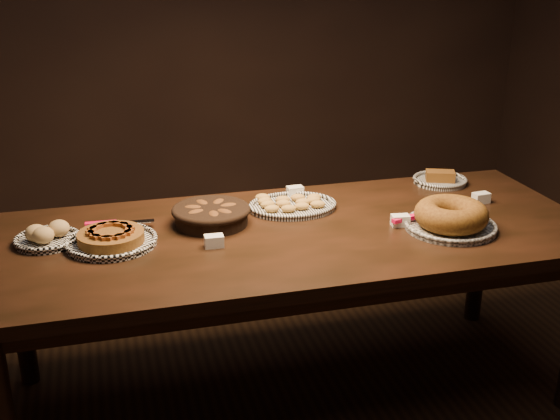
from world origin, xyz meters
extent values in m
plane|color=black|center=(0.00, 0.00, 0.00)|extent=(5.00, 5.00, 0.00)
cube|color=black|center=(0.00, 0.00, 0.72)|extent=(2.40, 1.00, 0.05)
cylinder|color=black|center=(-1.08, -0.38, 0.35)|extent=(0.08, 0.08, 0.70)
cylinder|color=black|center=(-1.08, 0.38, 0.35)|extent=(0.08, 0.08, 0.70)
cylinder|color=black|center=(1.08, 0.38, 0.35)|extent=(0.08, 0.08, 0.70)
torus|color=white|center=(-0.68, 0.04, 0.77)|extent=(0.34, 0.34, 0.02)
cylinder|color=#4B260F|center=(-0.68, 0.04, 0.78)|extent=(0.32, 0.32, 0.04)
cube|color=#5C260F|center=(-0.62, 0.06, 0.81)|extent=(0.06, 0.09, 0.01)
cube|color=#5C260F|center=(-0.65, 0.10, 0.81)|extent=(0.08, 0.06, 0.01)
cube|color=#5C260F|center=(-0.69, 0.10, 0.81)|extent=(0.09, 0.03, 0.01)
cube|color=#5C260F|center=(-0.73, 0.09, 0.81)|extent=(0.08, 0.07, 0.01)
cube|color=#5C260F|center=(-0.75, 0.05, 0.81)|extent=(0.04, 0.09, 0.01)
cube|color=#5C260F|center=(-0.75, 0.01, 0.81)|extent=(0.06, 0.09, 0.01)
cube|color=#5C260F|center=(-0.72, -0.02, 0.81)|extent=(0.08, 0.06, 0.01)
cube|color=#5C260F|center=(-0.68, -0.03, 0.81)|extent=(0.09, 0.03, 0.01)
cube|color=#5C260F|center=(-0.64, -0.01, 0.81)|extent=(0.08, 0.07, 0.01)
cube|color=#5C260F|center=(-0.62, 0.02, 0.81)|extent=(0.04, 0.09, 0.01)
cube|color=#FF0C4B|center=(-0.72, 0.19, 0.78)|extent=(0.12, 0.03, 0.02)
cube|color=silver|center=(-0.59, 0.18, 0.78)|extent=(0.15, 0.04, 0.00)
torus|color=black|center=(0.07, 0.23, 0.77)|extent=(0.30, 0.30, 0.02)
ellipsoid|color=#AB7F31|center=(-0.03, 0.18, 0.78)|extent=(0.07, 0.04, 0.03)
ellipsoid|color=#AB7F31|center=(0.04, 0.17, 0.78)|extent=(0.07, 0.05, 0.03)
ellipsoid|color=#AB7F31|center=(0.10, 0.18, 0.78)|extent=(0.07, 0.05, 0.03)
ellipsoid|color=#AB7F31|center=(0.17, 0.18, 0.78)|extent=(0.07, 0.05, 0.03)
ellipsoid|color=#AB7F31|center=(-0.03, 0.24, 0.78)|extent=(0.07, 0.05, 0.03)
ellipsoid|color=#AB7F31|center=(0.03, 0.23, 0.78)|extent=(0.07, 0.05, 0.03)
ellipsoid|color=#AB7F31|center=(0.11, 0.23, 0.78)|extent=(0.06, 0.04, 0.03)
ellipsoid|color=#AB7F31|center=(0.17, 0.24, 0.78)|extent=(0.07, 0.05, 0.03)
ellipsoid|color=#AB7F31|center=(-0.04, 0.28, 0.78)|extent=(0.07, 0.06, 0.03)
ellipsoid|color=#AB7F31|center=(0.04, 0.28, 0.78)|extent=(0.07, 0.05, 0.03)
ellipsoid|color=#AB7F31|center=(0.11, 0.29, 0.78)|extent=(0.07, 0.05, 0.03)
ellipsoid|color=#AB7F31|center=(0.18, 0.27, 0.78)|extent=(0.07, 0.04, 0.03)
ellipsoid|color=#AB7F31|center=(-0.03, 0.33, 0.78)|extent=(0.07, 0.05, 0.03)
torus|color=black|center=(0.61, -0.15, 0.77)|extent=(0.36, 0.36, 0.02)
torus|color=brown|center=(0.61, -0.15, 0.81)|extent=(0.38, 0.38, 0.10)
cube|color=#FF0C4B|center=(0.45, -0.07, 0.78)|extent=(0.12, 0.06, 0.02)
cube|color=silver|center=(0.58, -0.03, 0.78)|extent=(0.15, 0.07, 0.00)
cylinder|color=black|center=(-0.29, 0.15, 0.79)|extent=(0.34, 0.34, 0.07)
torus|color=black|center=(-0.29, 0.15, 0.81)|extent=(0.31, 0.31, 0.02)
ellipsoid|color=#34150A|center=(-0.22, 0.16, 0.81)|extent=(0.10, 0.06, 0.04)
ellipsoid|color=#34150A|center=(-0.25, 0.21, 0.81)|extent=(0.10, 0.11, 0.04)
ellipsoid|color=#34150A|center=(-0.31, 0.21, 0.81)|extent=(0.08, 0.11, 0.04)
ellipsoid|color=#34150A|center=(-0.36, 0.17, 0.81)|extent=(0.10, 0.08, 0.04)
ellipsoid|color=#34150A|center=(-0.35, 0.12, 0.81)|extent=(0.11, 0.09, 0.04)
ellipsoid|color=#34150A|center=(-0.29, 0.07, 0.81)|extent=(0.05, 0.09, 0.04)
ellipsoid|color=#34150A|center=(-0.24, 0.09, 0.81)|extent=(0.10, 0.11, 0.04)
torus|color=white|center=(-0.92, 0.12, 0.77)|extent=(0.24, 0.24, 0.02)
ellipsoid|color=#9E7849|center=(-0.95, 0.12, 0.79)|extent=(0.08, 0.08, 0.06)
ellipsoid|color=#9E7849|center=(-0.87, 0.14, 0.79)|extent=(0.08, 0.08, 0.06)
ellipsoid|color=#9E7849|center=(-0.93, 0.09, 0.79)|extent=(0.08, 0.08, 0.06)
torus|color=black|center=(0.83, 0.38, 0.77)|extent=(0.25, 0.25, 0.02)
cube|color=#4B260F|center=(0.83, 0.38, 0.79)|extent=(0.15, 0.12, 0.05)
cube|color=white|center=(-0.32, -0.08, 0.77)|extent=(0.07, 0.05, 0.04)
cube|color=white|center=(0.13, 0.38, 0.77)|extent=(0.07, 0.05, 0.04)
cube|color=white|center=(0.43, -0.07, 0.77)|extent=(0.08, 0.05, 0.04)
cube|color=white|center=(-0.72, 0.10, 0.77)|extent=(0.08, 0.07, 0.04)
cube|color=white|center=(0.88, 0.09, 0.77)|extent=(0.07, 0.05, 0.04)
camera|label=1|loc=(-0.70, -2.44, 1.79)|focal=45.00mm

